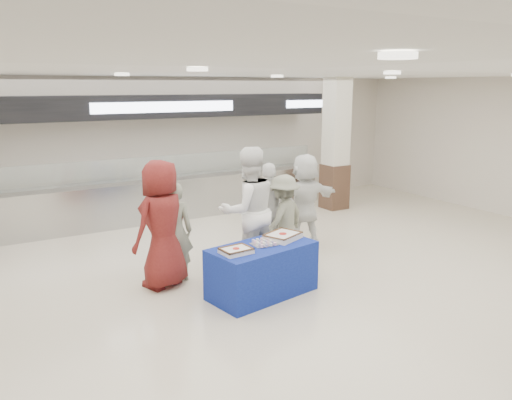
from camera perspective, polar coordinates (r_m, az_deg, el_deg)
ground at (r=7.20m, az=5.18°, el=-11.69°), size 14.00×14.00×0.00m
serving_line at (r=11.51m, az=-10.54°, el=3.53°), size 8.70×0.85×2.80m
column_right at (r=12.41m, az=9.10°, el=5.99°), size 0.55×0.55×3.20m
display_table at (r=7.32m, az=0.71°, el=-8.02°), size 1.66×1.03×0.75m
sheet_cake_left at (r=6.87m, az=-2.29°, el=-5.74°), size 0.43×0.34×0.09m
sheet_cake_right at (r=7.49m, az=3.08°, el=-4.10°), size 0.63×0.57×0.10m
cupcake_tray at (r=7.23m, az=0.92°, el=-4.91°), size 0.36×0.28×0.06m
civilian_maroon at (r=7.58m, az=-10.70°, el=-2.75°), size 1.11×0.93×1.95m
soldier_a at (r=7.83m, az=-9.33°, el=-3.60°), size 0.66×0.53×1.58m
chef_tall at (r=8.02m, az=-0.87°, el=-1.23°), size 1.05×0.84×2.06m
chef_short at (r=8.71m, az=1.59°, el=-1.29°), size 1.08×0.76×1.71m
soldier_b at (r=8.59m, az=3.14°, el=-2.14°), size 1.13×0.90×1.53m
civilian_white at (r=9.46m, az=5.56°, el=-0.00°), size 1.65×0.54×1.77m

